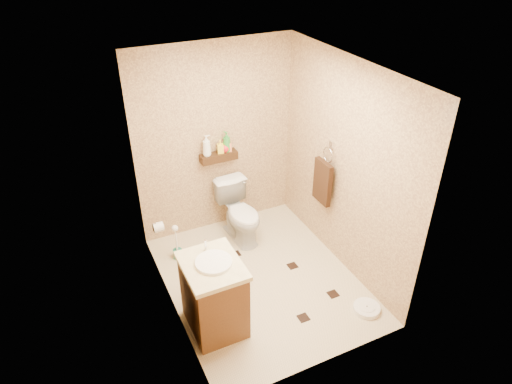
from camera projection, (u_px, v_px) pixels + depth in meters
ground at (261, 279)px, 5.18m from camera, size 2.50×2.50×0.00m
wall_back at (216, 141)px, 5.51m from camera, size 2.00×0.04×2.40m
wall_front at (331, 263)px, 3.59m from camera, size 2.00×0.04×2.40m
wall_left at (163, 214)px, 4.18m from camera, size 0.04×2.50×2.40m
wall_right at (344, 168)px, 4.92m from camera, size 0.04×2.50×2.40m
ceiling at (262, 70)px, 3.92m from camera, size 2.00×2.50×0.02m
wall_shelf at (219, 157)px, 5.54m from camera, size 0.46×0.14×0.10m
floor_accents at (266, 282)px, 5.14m from camera, size 1.20×1.35×0.01m
toilet at (241, 213)px, 5.67m from camera, size 0.45×0.74×0.74m
vanity at (214, 294)px, 4.40m from camera, size 0.54×0.65×0.92m
bathroom_scale at (367, 308)px, 4.76m from camera, size 0.35×0.35×0.06m
toilet_brush at (177, 247)px, 5.42m from camera, size 0.11×0.11×0.48m
towel_ring at (323, 180)px, 5.21m from camera, size 0.12×0.30×0.76m
toilet_paper at (158, 227)px, 5.02m from camera, size 0.12×0.11×0.12m
bottle_a at (207, 146)px, 5.39m from camera, size 0.11×0.11×0.26m
bottle_b at (220, 146)px, 5.48m from camera, size 0.09×0.09×0.17m
bottle_c at (225, 146)px, 5.51m from camera, size 0.16×0.16×0.15m
bottle_d at (227, 142)px, 5.49m from camera, size 0.13×0.13×0.26m
bottle_e at (228, 145)px, 5.52m from camera, size 0.09×0.09×0.17m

